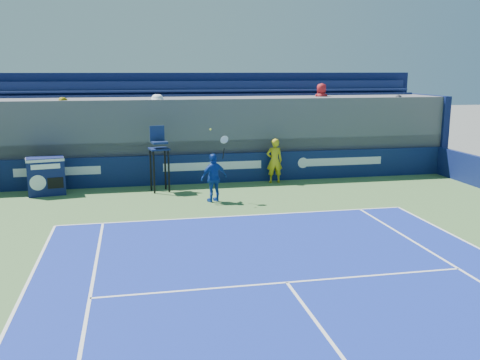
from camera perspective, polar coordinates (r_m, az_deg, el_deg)
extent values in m
imported|color=gold|center=(21.70, 3.70, 2.07)|extent=(0.68, 0.46, 1.80)
cube|color=white|center=(16.82, -0.26, -3.85)|extent=(10.97, 0.07, 0.00)
cube|color=white|center=(11.77, 5.03, -10.83)|extent=(8.23, 0.07, 0.00)
cube|color=#0C1A48|center=(21.71, -2.94, 1.24)|extent=(20.40, 0.20, 1.20)
cube|color=white|center=(21.54, -18.88, 0.87)|extent=(3.20, 0.01, 0.32)
cube|color=white|center=(21.58, -2.90, 1.50)|extent=(4.00, 0.01, 0.32)
cube|color=white|center=(23.04, 10.76, 1.96)|extent=(3.60, 0.01, 0.32)
cylinder|color=white|center=(22.45, 6.74, 1.83)|extent=(0.44, 0.01, 0.44)
cube|color=#0F184C|center=(20.81, -19.99, 0.37)|extent=(1.41, 0.92, 1.40)
cube|color=silver|center=(20.70, -20.11, 2.08)|extent=(1.43, 0.95, 0.10)
cylinder|color=white|center=(20.48, -20.76, -0.29)|extent=(0.55, 0.12, 0.56)
cube|color=black|center=(20.50, -19.08, -0.30)|extent=(0.54, 0.12, 0.40)
cube|color=white|center=(20.38, -20.03, 1.35)|extent=(0.99, 0.19, 0.18)
cylinder|color=black|center=(19.99, -9.16, 0.79)|extent=(0.08, 0.08, 1.60)
cylinder|color=black|center=(20.12, -7.60, 0.90)|extent=(0.08, 0.08, 1.60)
cylinder|color=black|center=(20.53, -9.49, 1.06)|extent=(0.08, 0.08, 1.60)
cylinder|color=black|center=(20.65, -7.98, 1.17)|extent=(0.08, 0.08, 1.60)
cube|color=#0E1B4A|center=(20.19, -8.63, 3.30)|extent=(0.81, 0.81, 0.06)
cube|color=#14234D|center=(20.06, -8.59, 3.97)|extent=(0.62, 0.54, 0.08)
cube|color=navy|center=(20.37, -8.84, 4.92)|extent=(0.55, 0.15, 0.60)
imported|color=#13389B|center=(18.50, -2.80, 0.23)|extent=(1.07, 0.73, 1.69)
cylinder|color=black|center=(18.46, -1.77, 2.87)|extent=(0.07, 0.16, 0.39)
torus|color=silver|center=(18.33, -1.68, 4.32)|extent=(0.31, 0.19, 0.29)
cylinder|color=silver|center=(18.33, -1.68, 4.32)|extent=(0.26, 0.14, 0.24)
sphere|color=yellow|center=(18.09, -3.16, 5.40)|extent=(0.07, 0.07, 0.07)
cube|color=#505055|center=(23.40, -3.66, 4.69)|extent=(20.40, 3.60, 3.38)
cube|color=#505055|center=(22.11, -3.18, 3.72)|extent=(20.40, 0.90, 0.55)
cube|color=navy|center=(21.95, -3.15, 4.91)|extent=(20.00, 0.45, 0.08)
cube|color=navy|center=(22.17, -3.25, 5.50)|extent=(20.00, 0.06, 0.45)
cube|color=#505055|center=(22.92, -3.52, 5.38)|extent=(20.40, 0.90, 0.55)
cube|color=navy|center=(22.78, -3.50, 6.55)|extent=(20.00, 0.45, 0.08)
cube|color=navy|center=(23.01, -3.59, 7.09)|extent=(20.00, 0.06, 0.45)
cube|color=#505055|center=(23.76, -3.84, 6.93)|extent=(20.40, 0.90, 0.55)
cube|color=navy|center=(23.63, -3.82, 8.06)|extent=(20.00, 0.45, 0.08)
cube|color=navy|center=(23.86, -3.91, 8.58)|extent=(20.00, 0.06, 0.45)
cube|color=#505055|center=(24.61, -4.14, 8.37)|extent=(20.40, 0.90, 0.55)
cube|color=navy|center=(24.49, -4.13, 9.47)|extent=(20.00, 0.45, 0.08)
cube|color=navy|center=(24.73, -4.21, 9.95)|extent=(20.00, 0.06, 0.45)
cube|color=#0C1647|center=(25.27, -4.29, 6.35)|extent=(20.80, 0.30, 4.40)
cube|color=#0C1647|center=(26.83, 18.89, 4.99)|extent=(0.30, 3.90, 3.40)
imported|color=gold|center=(21.86, -18.36, 6.11)|extent=(0.85, 0.66, 1.72)
imported|color=white|center=(21.72, -8.76, 6.64)|extent=(1.23, 0.79, 1.81)
imported|color=#18857F|center=(22.07, -1.14, 6.44)|extent=(0.92, 0.49, 1.49)
imported|color=#AC181D|center=(24.01, 8.65, 8.22)|extent=(0.81, 0.54, 1.63)
imported|color=black|center=(24.51, 16.39, 6.73)|extent=(0.70, 0.54, 1.69)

